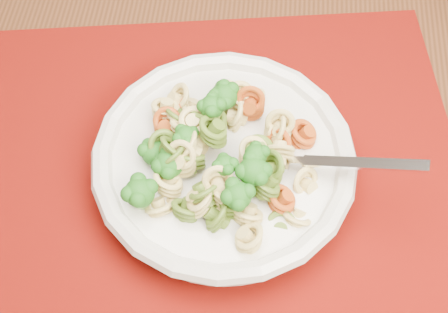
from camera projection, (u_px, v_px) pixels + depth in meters
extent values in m
cube|color=#4D2915|center=(270.00, 131.00, 0.67)|extent=(1.47, 1.21, 0.04)
cube|color=#640D04|center=(217.00, 162.00, 0.63)|extent=(0.55, 0.47, 0.00)
cylinder|color=beige|center=(224.00, 175.00, 0.61)|extent=(0.11, 0.11, 0.01)
cylinder|color=beige|center=(224.00, 165.00, 0.60)|extent=(0.23, 0.23, 0.03)
torus|color=beige|center=(224.00, 158.00, 0.58)|extent=(0.25, 0.25, 0.02)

